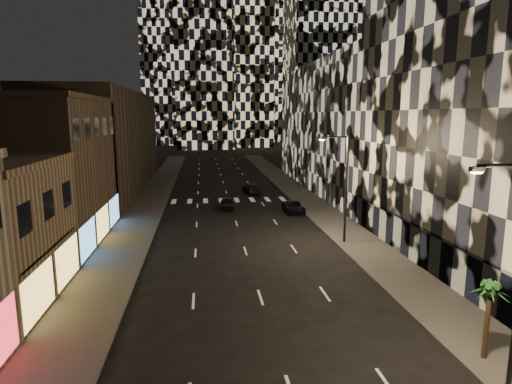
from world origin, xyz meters
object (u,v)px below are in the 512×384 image
object	(u,v)px
streetlight_far	(344,182)
car_dark_rightlane	(294,207)
car_dark_midlane	(227,203)
car_dark_oncoming	(252,188)
palm_tree	(490,295)

from	to	relation	value
streetlight_far	car_dark_rightlane	size ratio (longest dim) A/B	2.00
car_dark_rightlane	streetlight_far	bearing A→B (deg)	-81.43
car_dark_midlane	car_dark_rightlane	distance (m)	7.79
car_dark_rightlane	car_dark_midlane	bearing A→B (deg)	161.72
car_dark_oncoming	palm_tree	distance (m)	43.14
car_dark_oncoming	car_dark_rightlane	size ratio (longest dim) A/B	1.04
streetlight_far	car_dark_rightlane	distance (m)	13.16
car_dark_midlane	car_dark_rightlane	world-z (taller)	car_dark_midlane
palm_tree	streetlight_far	bearing A→B (deg)	92.06
streetlight_far	palm_tree	distance (m)	18.06
streetlight_far	car_dark_midlane	bearing A→B (deg)	120.87
palm_tree	car_dark_rightlane	bearing A→B (deg)	94.12
car_dark_midlane	car_dark_rightlane	size ratio (longest dim) A/B	0.89
car_dark_rightlane	car_dark_oncoming	bearing A→B (deg)	106.23
streetlight_far	car_dark_oncoming	distance (m)	25.71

